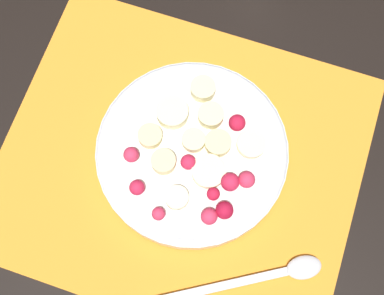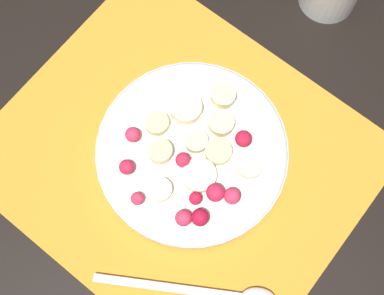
% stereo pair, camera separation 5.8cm
% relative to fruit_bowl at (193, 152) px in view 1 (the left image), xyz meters
% --- Properties ---
extents(ground_plane, '(3.00, 3.00, 0.00)m').
position_rel_fruit_bowl_xyz_m(ground_plane, '(0.01, 0.01, -0.02)').
color(ground_plane, black).
extents(placemat, '(0.41, 0.35, 0.01)m').
position_rel_fruit_bowl_xyz_m(placemat, '(0.01, 0.01, -0.02)').
color(placemat, orange).
rests_on(placemat, ground_plane).
extents(fruit_bowl, '(0.22, 0.22, 0.04)m').
position_rel_fruit_bowl_xyz_m(fruit_bowl, '(0.00, 0.00, 0.00)').
color(fruit_bowl, silver).
rests_on(fruit_bowl, placemat).
extents(spoon, '(0.18, 0.12, 0.01)m').
position_rel_fruit_bowl_xyz_m(spoon, '(-0.12, 0.10, -0.01)').
color(spoon, silver).
rests_on(spoon, placemat).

